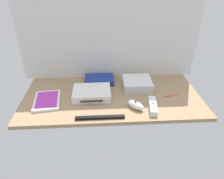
{
  "coord_description": "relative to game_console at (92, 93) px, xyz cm",
  "views": [
    {
      "loc": [
        -6.12,
        -100.57,
        63.82
      ],
      "look_at": [
        0.0,
        0.0,
        4.0
      ],
      "focal_mm": 33.43,
      "sensor_mm": 36.0,
      "label": 1
    }
  ],
  "objects": [
    {
      "name": "ground_plane",
      "position": [
        11.41,
        0.33,
        -3.2
      ],
      "size": [
        100.0,
        48.0,
        2.0
      ],
      "primitive_type": "cube",
      "color": "#9E7F5B",
      "rests_on": "ground"
    },
    {
      "name": "back_wall",
      "position": [
        11.41,
        24.93,
        29.8
      ],
      "size": [
        110.0,
        1.2,
        64.0
      ],
      "primitive_type": "cube",
      "color": "silver",
      "rests_on": "ground"
    },
    {
      "name": "game_console",
      "position": [
        0.0,
        0.0,
        0.0
      ],
      "size": [
        21.12,
        16.62,
        4.4
      ],
      "rotation": [
        0.0,
        0.0,
        0.01
      ],
      "color": "white",
      "rests_on": "ground_plane"
    },
    {
      "name": "mini_computer",
      "position": [
        27.19,
        8.87,
        0.44
      ],
      "size": [
        17.36,
        17.36,
        5.3
      ],
      "rotation": [
        0.0,
        0.0,
        -0.02
      ],
      "color": "silver",
      "rests_on": "ground_plane"
    },
    {
      "name": "game_case",
      "position": [
        -24.32,
        -3.7,
        -1.44
      ],
      "size": [
        15.68,
        20.43,
        1.56
      ],
      "rotation": [
        0.0,
        0.0,
        0.11
      ],
      "color": "white",
      "rests_on": "ground_plane"
    },
    {
      "name": "network_router",
      "position": [
        4.36,
        16.62,
        -0.5
      ],
      "size": [
        18.08,
        12.48,
        3.4
      ],
      "rotation": [
        0.0,
        0.0,
        -0.01
      ],
      "color": "navy",
      "rests_on": "ground_plane"
    },
    {
      "name": "remote_wand",
      "position": [
        31.81,
        -13.28,
        -0.69
      ],
      "size": [
        5.55,
        15.15,
        3.4
      ],
      "rotation": [
        0.0,
        0.0,
        -0.13
      ],
      "color": "white",
      "rests_on": "ground_plane"
    },
    {
      "name": "remote_nunchuk",
      "position": [
        22.81,
        -12.62,
        -0.16
      ],
      "size": [
        10.01,
        10.34,
        5.1
      ],
      "rotation": [
        0.0,
        0.0,
        0.74
      ],
      "color": "white",
      "rests_on": "ground_plane"
    },
    {
      "name": "sensor_bar",
      "position": [
        4.38,
        -20.23,
        -1.5
      ],
      "size": [
        24.0,
        1.84,
        1.4
      ],
      "primitive_type": "cube",
      "rotation": [
        0.0,
        0.0,
        0.0
      ],
      "color": "black",
      "rests_on": "ground_plane"
    },
    {
      "name": "stylus_pen",
      "position": [
        45.02,
        -2.07,
        -1.85
      ],
      "size": [
        8.82,
        3.28,
        0.7
      ],
      "primitive_type": "cylinder",
      "rotation": [
        0.0,
        1.57,
        0.29
      ],
      "color": "red",
      "rests_on": "ground_plane"
    }
  ]
}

